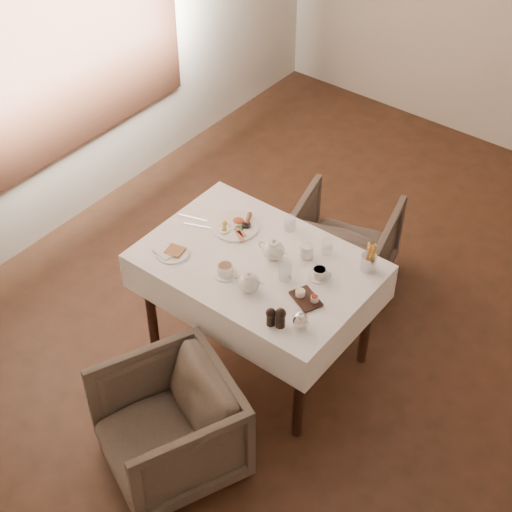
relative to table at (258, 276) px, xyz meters
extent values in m
plane|color=black|center=(0.36, 0.53, -0.64)|extent=(5.00, 5.00, 0.00)
plane|color=#BDAD98|center=(-1.89, 0.53, 0.81)|extent=(0.00, 5.00, 5.00)
cube|color=black|center=(0.00, 0.00, 0.08)|extent=(1.20, 0.80, 0.04)
cube|color=white|center=(0.00, 0.00, 0.00)|extent=(1.28, 0.88, 0.23)
cylinder|color=black|center=(-0.54, 0.34, -0.29)|extent=(0.06, 0.06, 0.70)
cylinder|color=black|center=(0.54, 0.34, -0.29)|extent=(0.06, 0.06, 0.70)
cylinder|color=black|center=(-0.54, -0.34, -0.29)|extent=(0.06, 0.06, 0.70)
cylinder|color=black|center=(0.54, -0.34, -0.29)|extent=(0.06, 0.06, 0.70)
imported|color=#483C34|center=(0.11, -0.90, -0.33)|extent=(0.88, 0.89, 0.62)
imported|color=#483C34|center=(0.03, 0.88, -0.34)|extent=(0.77, 0.78, 0.59)
cylinder|color=white|center=(-0.28, 0.15, 0.12)|extent=(0.28, 0.28, 0.01)
ellipsoid|color=#B54320|center=(-0.29, 0.20, 0.14)|extent=(0.07, 0.06, 0.02)
cylinder|color=brown|center=(-0.25, 0.24, 0.14)|extent=(0.07, 0.10, 0.03)
cylinder|color=black|center=(-0.23, 0.19, 0.13)|extent=(0.05, 0.05, 0.02)
cube|color=maroon|center=(-0.21, 0.10, 0.13)|extent=(0.10, 0.08, 0.01)
ellipsoid|color=#264C19|center=(-0.25, 0.15, 0.13)|extent=(0.06, 0.05, 0.02)
cylinder|color=white|center=(-0.41, -0.24, 0.12)|extent=(0.19, 0.19, 0.01)
cube|color=#965B31|center=(-0.40, -0.23, 0.13)|extent=(0.11, 0.11, 0.01)
cube|color=white|center=(-0.45, -0.26, 0.13)|extent=(0.14, 0.11, 0.02)
cylinder|color=white|center=(0.20, 0.19, 0.16)|extent=(0.07, 0.07, 0.08)
cylinder|color=white|center=(-0.07, -0.19, 0.12)|extent=(0.13, 0.13, 0.01)
cylinder|color=white|center=(-0.07, -0.19, 0.15)|extent=(0.10, 0.10, 0.06)
cylinder|color=#916341|center=(-0.07, -0.19, 0.18)|extent=(0.08, 0.08, 0.00)
cylinder|color=white|center=(0.34, 0.10, 0.12)|extent=(0.12, 0.12, 0.01)
cylinder|color=white|center=(0.34, 0.10, 0.15)|extent=(0.10, 0.10, 0.05)
cylinder|color=#916341|center=(0.34, 0.10, 0.17)|extent=(0.07, 0.07, 0.00)
cylinder|color=silver|center=(-0.02, 0.33, 0.16)|extent=(0.07, 0.07, 0.09)
cylinder|color=silver|center=(0.21, -0.02, 0.17)|extent=(0.09, 0.09, 0.10)
cylinder|color=silver|center=(0.27, 0.29, 0.16)|extent=(0.08, 0.08, 0.09)
cube|color=black|center=(0.39, -0.09, 0.12)|extent=(0.20, 0.17, 0.01)
cylinder|color=white|center=(0.35, -0.09, 0.15)|extent=(0.05, 0.05, 0.03)
cylinder|color=maroon|center=(0.43, -0.08, 0.15)|extent=(0.04, 0.04, 0.03)
cylinder|color=silver|center=(0.52, 0.31, 0.17)|extent=(0.08, 0.08, 0.10)
cube|color=silver|center=(-0.53, 0.07, 0.12)|extent=(0.19, 0.07, 0.00)
cube|color=silver|center=(-0.46, 0.03, 0.12)|extent=(0.17, 0.07, 0.00)
camera|label=1|loc=(1.96, -2.55, 3.01)|focal=55.00mm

